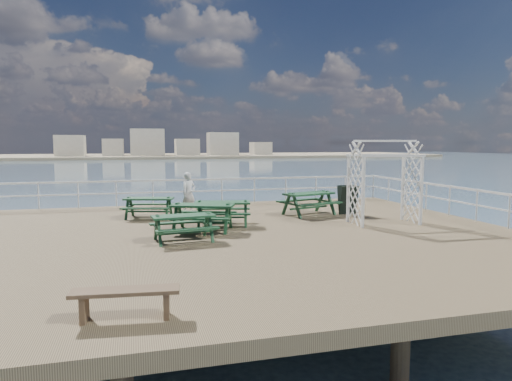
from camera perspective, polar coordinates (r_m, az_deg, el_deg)
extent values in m
cube|color=brown|center=(13.18, -4.99, -6.23)|extent=(18.00, 14.00, 0.30)
plane|color=#394C60|center=(52.93, -12.58, 0.83)|extent=(300.00, 300.00, 0.00)
cube|color=tan|center=(148.75, -8.42, 4.30)|extent=(160.00, 40.00, 0.80)
cube|color=beige|center=(145.77, -22.15, 5.23)|extent=(8.00, 8.00, 6.00)
cube|color=beige|center=(144.81, -17.41, 5.20)|extent=(6.00, 8.00, 5.00)
cube|color=beige|center=(144.75, -13.45, 5.90)|extent=(10.00, 8.00, 8.00)
cube|color=beige|center=(145.60, -8.69, 5.41)|extent=(7.00, 8.00, 5.00)
cube|color=beige|center=(147.22, -4.42, 5.85)|extent=(9.00, 8.00, 7.00)
cube|color=beige|center=(150.18, 0.49, 5.30)|extent=(6.00, 8.00, 4.00)
cylinder|color=brown|center=(21.01, 12.91, -5.09)|extent=(0.36, 0.36, 2.10)
cube|color=silver|center=(19.72, -8.51, 1.32)|extent=(17.70, 0.07, 0.07)
cube|color=silver|center=(19.77, -8.49, -0.12)|extent=(17.70, 0.05, 0.05)
cube|color=silver|center=(16.92, 25.96, 0.02)|extent=(0.07, 13.70, 0.07)
cube|color=silver|center=(16.97, 25.89, -1.66)|extent=(0.05, 13.70, 0.05)
cube|color=black|center=(16.38, -13.26, -0.99)|extent=(1.78, 1.08, 0.06)
cube|color=black|center=(16.95, -12.78, -1.67)|extent=(1.67, 0.68, 0.05)
cube|color=black|center=(15.88, -13.72, -2.20)|extent=(1.67, 0.68, 0.05)
cube|color=black|center=(16.60, -15.56, -1.97)|extent=(0.44, 1.31, 0.06)
cube|color=black|center=(16.26, -10.85, -2.01)|extent=(0.44, 1.31, 0.06)
cube|color=black|center=(16.87, -15.29, -1.99)|extent=(0.20, 0.48, 0.81)
cube|color=black|center=(16.34, -15.83, -2.26)|extent=(0.20, 0.48, 0.81)
cube|color=black|center=(16.54, -10.65, -2.04)|extent=(0.20, 0.48, 0.81)
cube|color=black|center=(16.00, -11.05, -2.32)|extent=(0.20, 0.48, 0.81)
cube|color=black|center=(16.44, -13.22, -2.57)|extent=(1.45, 0.48, 0.06)
cube|color=black|center=(13.77, -6.68, -1.87)|extent=(1.98, 1.34, 0.06)
cube|color=black|center=(14.41, -6.12, -2.71)|extent=(1.82, 0.91, 0.05)
cube|color=black|center=(13.22, -7.27, -3.51)|extent=(1.82, 0.91, 0.05)
cube|color=black|center=(14.01, -9.75, -3.10)|extent=(0.62, 1.42, 0.06)
cube|color=black|center=(13.67, -3.51, -3.25)|extent=(0.62, 1.42, 0.06)
cube|color=black|center=(14.31, -9.40, -3.11)|extent=(0.27, 0.52, 0.90)
cube|color=black|center=(13.72, -10.10, -3.51)|extent=(0.27, 0.52, 0.90)
cube|color=black|center=(13.97, -3.30, -3.25)|extent=(0.27, 0.52, 0.90)
cube|color=black|center=(13.38, -3.73, -3.67)|extent=(0.27, 0.52, 0.90)
cube|color=black|center=(13.85, -6.66, -3.93)|extent=(1.56, 0.67, 0.06)
cube|color=black|center=(16.78, 6.64, -0.39)|extent=(2.03, 1.26, 0.06)
cube|color=black|center=(17.31, 5.32, -1.20)|extent=(1.89, 0.80, 0.05)
cube|color=black|center=(16.33, 8.01, -1.67)|extent=(1.89, 0.80, 0.05)
cube|color=black|center=(16.34, 4.46, -1.70)|extent=(0.53, 1.49, 0.06)
cube|color=black|center=(17.31, 8.67, -1.31)|extent=(0.53, 1.49, 0.06)
cube|color=black|center=(16.60, 3.81, -1.75)|extent=(0.24, 0.54, 0.92)
cube|color=black|center=(16.09, 5.13, -2.01)|extent=(0.24, 0.54, 0.92)
cube|color=black|center=(17.56, 8.00, -1.37)|extent=(0.24, 0.54, 0.92)
cube|color=black|center=(17.09, 9.36, -1.60)|extent=(0.24, 0.54, 0.92)
cube|color=black|center=(16.84, 6.62, -2.14)|extent=(1.64, 0.57, 0.06)
cube|color=black|center=(14.65, -4.20, -1.51)|extent=(1.87, 1.06, 0.06)
cube|color=black|center=(15.27, -4.11, -2.28)|extent=(1.77, 0.63, 0.05)
cube|color=black|center=(14.11, -4.28, -2.96)|extent=(1.77, 0.63, 0.05)
cube|color=black|center=(14.74, -7.05, -2.69)|extent=(0.39, 1.40, 0.06)
cube|color=black|center=(14.68, -1.32, -2.67)|extent=(0.39, 1.40, 0.06)
cube|color=black|center=(15.03, -6.95, -2.70)|extent=(0.19, 0.51, 0.86)
cube|color=black|center=(14.46, -7.14, -3.05)|extent=(0.19, 0.51, 0.86)
cube|color=black|center=(14.98, -1.34, -2.69)|extent=(0.19, 0.51, 0.86)
cube|color=black|center=(14.40, -1.30, -3.04)|extent=(0.19, 0.51, 0.86)
cube|color=black|center=(14.72, -4.19, -3.36)|extent=(1.54, 0.43, 0.06)
cube|color=black|center=(12.37, -9.08, -3.18)|extent=(1.70, 0.80, 0.05)
cube|color=black|center=(12.95, -9.56, -3.97)|extent=(1.66, 0.39, 0.05)
cube|color=black|center=(11.89, -8.51, -4.85)|extent=(1.66, 0.39, 0.05)
cube|color=black|center=(12.30, -12.19, -4.64)|extent=(0.21, 1.33, 0.05)
cube|color=black|center=(12.58, -5.99, -4.30)|extent=(0.21, 1.33, 0.05)
cube|color=black|center=(12.58, -12.38, -4.62)|extent=(0.12, 0.48, 0.80)
cube|color=black|center=(12.04, -11.99, -5.08)|extent=(0.12, 0.48, 0.80)
cube|color=black|center=(12.84, -6.30, -4.30)|extent=(0.12, 0.48, 0.80)
cube|color=black|center=(12.32, -5.65, -4.73)|extent=(0.12, 0.48, 0.80)
cube|color=black|center=(12.45, -9.04, -5.22)|extent=(1.46, 0.22, 0.05)
cube|color=brown|center=(7.23, -16.01, -12.01)|extent=(1.63, 0.55, 0.06)
cube|color=brown|center=(7.40, -20.69, -13.60)|extent=(0.12, 0.35, 0.40)
cube|color=brown|center=(7.25, -11.13, -13.74)|extent=(0.12, 0.35, 0.40)
cube|color=silver|center=(14.46, 13.24, -0.27)|extent=(0.09, 0.09, 2.19)
cube|color=silver|center=(15.44, 11.46, 0.16)|extent=(0.09, 0.09, 2.19)
cube|color=silver|center=(15.44, 19.95, -0.09)|extent=(0.09, 0.09, 2.19)
cube|color=silver|center=(16.37, 17.89, 0.31)|extent=(0.09, 0.09, 2.19)
cube|color=silver|center=(14.85, 16.84, 4.17)|extent=(2.19, 0.16, 0.07)
cube|color=silver|center=(15.81, 14.88, 4.32)|extent=(2.19, 0.16, 0.07)
cube|color=silver|center=(15.32, 15.88, 5.99)|extent=(2.19, 0.15, 0.06)
cube|color=black|center=(17.07, 11.52, -1.22)|extent=(0.67, 0.30, 1.08)
cube|color=black|center=(17.26, 11.23, -1.14)|extent=(0.67, 0.30, 1.08)
imported|color=silver|center=(16.90, -8.40, -0.37)|extent=(0.68, 0.61, 1.56)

